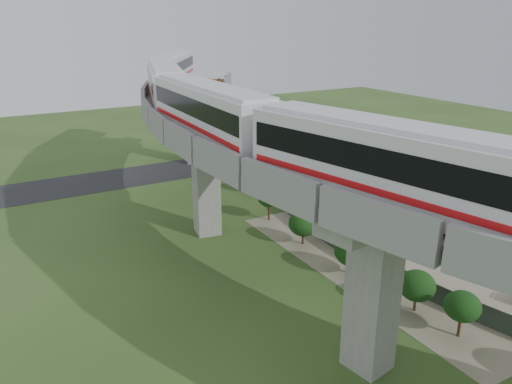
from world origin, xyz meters
TOP-DOWN VIEW (x-y plane):
  - ground at (0.00, 0.00)m, footprint 160.00×160.00m
  - dirt_lot at (14.00, -2.00)m, footprint 18.00×26.00m
  - asphalt_road at (0.00, 30.00)m, footprint 60.00×8.00m
  - viaduct at (3.84, 0.00)m, footprint 19.58×73.98m
  - metro_train at (1.04, 9.05)m, footprint 15.55×60.59m
  - fence at (9.75, 0.00)m, footprint 3.87×38.73m
  - tree_0 at (10.47, 21.64)m, footprint 2.52×2.52m
  - tree_1 at (9.89, 17.61)m, footprint 2.13×2.13m
  - tree_2 at (7.09, 10.08)m, footprint 2.17×2.17m
  - tree_3 at (6.79, 4.10)m, footprint 2.48×2.48m
  - tree_4 at (6.91, -2.00)m, footprint 2.70×2.70m
  - tree_5 at (7.25, -7.88)m, footprint 2.35×2.35m
  - tree_6 at (7.42, -11.18)m, footprint 2.13×2.13m
  - car_red at (17.85, -0.60)m, footprint 3.62×2.09m
  - car_dark at (13.36, 3.00)m, footprint 4.57×3.23m

SIDE VIEW (x-z plane):
  - ground at x=0.00m, z-range 0.00..0.00m
  - asphalt_road at x=0.00m, z-range 0.00..0.03m
  - dirt_lot at x=14.00m, z-range 0.00..0.04m
  - car_red at x=17.85m, z-range 0.04..1.17m
  - car_dark at x=13.36m, z-range 0.04..1.27m
  - fence at x=9.75m, z-range 0.00..1.50m
  - tree_1 at x=9.89m, z-range 0.34..2.84m
  - tree_5 at x=7.25m, z-range 0.43..3.28m
  - tree_3 at x=6.79m, z-range 0.41..3.35m
  - tree_4 at x=6.91m, z-range 0.39..3.47m
  - tree_6 at x=7.42m, z-range 0.58..3.58m
  - tree_0 at x=10.47m, z-range 0.51..3.69m
  - tree_2 at x=7.09m, z-range 0.68..3.91m
  - viaduct at x=3.84m, z-range 3.35..14.75m
  - metro_train at x=1.04m, z-range 10.49..14.13m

